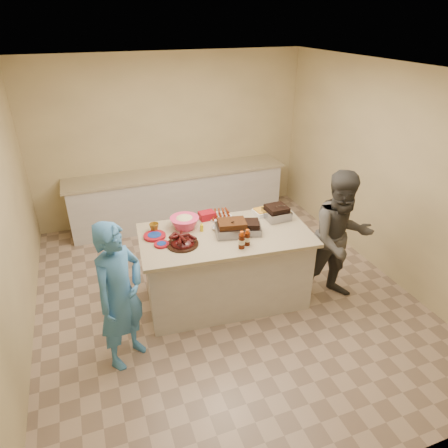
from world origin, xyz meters
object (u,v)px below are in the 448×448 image
object	(u,v)px
coleslaw_bowl	(185,228)
guest_blue	(129,356)
bbq_bottle_a	(241,248)
roasting_pan	(276,218)
mustard_bottle	(202,231)
island	(225,298)
guest_gray	(331,295)
plastic_cup	(155,231)
bbq_bottle_b	(247,245)
rib_platter	(183,245)

from	to	relation	value
coleslaw_bowl	guest_blue	distance (m)	1.54
bbq_bottle_a	roasting_pan	bearing A→B (deg)	36.71
mustard_bottle	guest_blue	xyz separation A→B (m)	(-1.04, -0.71, -0.93)
island	guest_gray	xyz separation A→B (m)	(1.28, -0.42, 0.00)
coleslaw_bowl	plastic_cup	size ratio (longest dim) A/B	3.08
island	roasting_pan	distance (m)	1.19
guest_gray	roasting_pan	bearing A→B (deg)	140.65
bbq_bottle_a	bbq_bottle_b	world-z (taller)	bbq_bottle_a
bbq_bottle_b	guest_gray	world-z (taller)	bbq_bottle_b
mustard_bottle	roasting_pan	bearing A→B (deg)	-0.53
rib_platter	bbq_bottle_b	world-z (taller)	bbq_bottle_b
bbq_bottle_a	guest_gray	bearing A→B (deg)	-2.92
plastic_cup	roasting_pan	bearing A→B (deg)	-7.32
roasting_pan	plastic_cup	world-z (taller)	roasting_pan
mustard_bottle	guest_blue	world-z (taller)	mustard_bottle
bbq_bottle_a	mustard_bottle	xyz separation A→B (m)	(-0.29, 0.51, 0.00)
mustard_bottle	plastic_cup	world-z (taller)	same
guest_blue	guest_gray	world-z (taller)	guest_gray
coleslaw_bowl	bbq_bottle_b	xyz separation A→B (m)	(0.54, -0.61, 0.00)
bbq_bottle_a	mustard_bottle	size ratio (longest dim) A/B	1.86
rib_platter	plastic_cup	xyz separation A→B (m)	(-0.23, 0.41, 0.00)
roasting_pan	bbq_bottle_b	world-z (taller)	bbq_bottle_b
island	guest_gray	bearing A→B (deg)	-12.92
rib_platter	roasting_pan	bearing A→B (deg)	9.80
guest_blue	island	bearing A→B (deg)	-16.23
rib_platter	bbq_bottle_b	size ratio (longest dim) A/B	1.86
coleslaw_bowl	bbq_bottle_a	xyz separation A→B (m)	(0.46, -0.65, 0.00)
island	plastic_cup	distance (m)	1.25
roasting_pan	guest_gray	size ratio (longest dim) A/B	0.17
bbq_bottle_b	guest_gray	size ratio (longest dim) A/B	0.11
bbq_bottle_b	bbq_bottle_a	bearing A→B (deg)	-153.82
island	plastic_cup	size ratio (longest dim) A/B	17.72
guest_blue	guest_gray	size ratio (longest dim) A/B	0.94
guest_blue	coleslaw_bowl	bearing A→B (deg)	4.35
coleslaw_bowl	guest_gray	distance (m)	2.06
coleslaw_bowl	guest_blue	xyz separation A→B (m)	(-0.88, -0.85, -0.93)
bbq_bottle_a	bbq_bottle_b	size ratio (longest dim) A/B	1.07
coleslaw_bowl	bbq_bottle_b	bearing A→B (deg)	-48.72
coleslaw_bowl	plastic_cup	distance (m)	0.36
island	plastic_cup	xyz separation A→B (m)	(-0.76, 0.33, 0.93)
island	roasting_pan	size ratio (longest dim) A/B	6.92
roasting_pan	bbq_bottle_a	world-z (taller)	bbq_bottle_a
rib_platter	coleslaw_bowl	size ratio (longest dim) A/B	1.03
rib_platter	guest_blue	xyz separation A→B (m)	(-0.75, -0.48, -0.93)
guest_blue	plastic_cup	bearing A→B (deg)	19.85
island	bbq_bottle_b	distance (m)	1.00
bbq_bottle_a	guest_blue	distance (m)	1.64
island	coleslaw_bowl	bearing A→B (deg)	149.47
island	rib_platter	size ratio (longest dim) A/B	5.57
coleslaw_bowl	bbq_bottle_a	size ratio (longest dim) A/B	1.68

